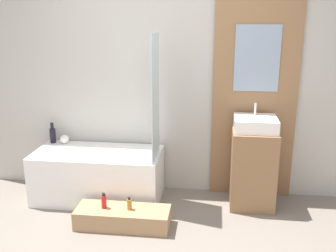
{
  "coord_description": "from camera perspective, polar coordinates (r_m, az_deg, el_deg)",
  "views": [
    {
      "loc": [
        0.53,
        -2.58,
        1.94
      ],
      "look_at": [
        0.12,
        0.72,
        0.98
      ],
      "focal_mm": 42.0,
      "sensor_mm": 36.0,
      "label": 1
    }
  ],
  "objects": [
    {
      "name": "wall_wood_accent",
      "position": [
        4.17,
        12.63,
        7.0
      ],
      "size": [
        0.87,
        0.04,
        2.6
      ],
      "color": "#8E6642",
      "rests_on": "ground_plane"
    },
    {
      "name": "sink",
      "position": [
        4.01,
        12.58,
        0.32
      ],
      "size": [
        0.42,
        0.39,
        0.25
      ],
      "color": "white",
      "rests_on": "vanity_cabinet"
    },
    {
      "name": "vase_round_light",
      "position": [
        4.55,
        -14.81,
        -1.88
      ],
      "size": [
        0.1,
        0.1,
        0.1
      ],
      "primitive_type": "sphere",
      "color": "white",
      "rests_on": "bathtub"
    },
    {
      "name": "vase_tall_dark",
      "position": [
        4.6,
        -16.39,
        -1.2
      ],
      "size": [
        0.06,
        0.06,
        0.23
      ],
      "color": "black",
      "rests_on": "bathtub"
    },
    {
      "name": "glass_shower_screen",
      "position": [
        3.83,
        -1.85,
        4.17
      ],
      "size": [
        0.01,
        0.44,
        1.24
      ],
      "primitive_type": "cube",
      "color": "silver",
      "rests_on": "bathtub"
    },
    {
      "name": "bathtub",
      "position": [
        4.31,
        -10.04,
        -7.01
      ],
      "size": [
        1.34,
        0.65,
        0.53
      ],
      "color": "white",
      "rests_on": "ground_plane"
    },
    {
      "name": "wooden_step_bench",
      "position": [
        3.82,
        -6.56,
        -13.04
      ],
      "size": [
        0.88,
        0.32,
        0.18
      ],
      "primitive_type": "cube",
      "color": "#A87F56",
      "rests_on": "ground_plane"
    },
    {
      "name": "wall_tiled_back",
      "position": [
        4.24,
        -0.15,
        7.38
      ],
      "size": [
        4.2,
        0.06,
        2.6
      ],
      "primitive_type": "cube",
      "color": "#B7B2A8",
      "rests_on": "ground_plane"
    },
    {
      "name": "bottle_soap_primary",
      "position": [
        3.79,
        -9.29,
        -10.72
      ],
      "size": [
        0.05,
        0.05,
        0.15
      ],
      "color": "red",
      "rests_on": "wooden_step_bench"
    },
    {
      "name": "vanity_cabinet",
      "position": [
        4.16,
        12.18,
        -5.94
      ],
      "size": [
        0.44,
        0.47,
        0.81
      ],
      "primitive_type": "cube",
      "color": "#8E6642",
      "rests_on": "ground_plane"
    },
    {
      "name": "bottle_soap_secondary",
      "position": [
        3.73,
        -5.63,
        -11.19
      ],
      "size": [
        0.04,
        0.04,
        0.12
      ],
      "color": "#B2752D",
      "rests_on": "wooden_step_bench"
    }
  ]
}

